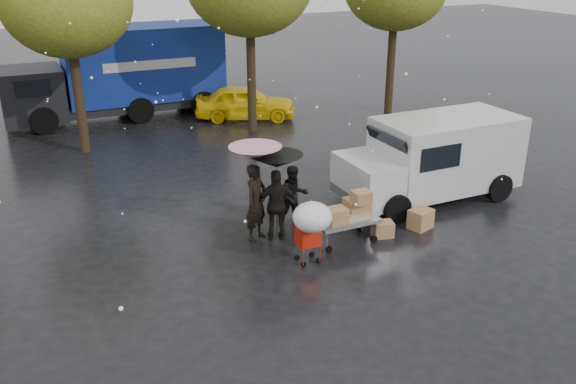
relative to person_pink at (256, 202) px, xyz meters
name	(u,v)px	position (x,y,z in m)	size (l,w,h in m)	color
ground	(319,261)	(0.79, -1.62, -0.92)	(90.00, 90.00, 0.00)	black
person_pink	(256,202)	(0.00, 0.00, 0.00)	(0.67, 0.44, 1.84)	black
person_middle	(294,196)	(1.12, 0.33, -0.16)	(0.74, 0.58, 1.52)	black
person_black	(277,205)	(0.42, -0.21, -0.06)	(1.00, 0.42, 1.71)	black
umbrella_pink	(255,153)	(0.00, 0.00, 1.20)	(1.20, 1.20, 2.28)	#4C4C4C
umbrella_black	(277,161)	(0.42, -0.21, 1.01)	(1.20, 1.20, 2.09)	#4C4C4C
vendor_cart	(349,213)	(1.87, -1.03, -0.19)	(1.52, 0.80, 1.27)	slate
shopping_cart	(312,220)	(0.56, -1.68, 0.14)	(0.84, 0.84, 1.46)	red
white_van	(434,157)	(5.25, 0.29, 0.24)	(4.91, 2.18, 2.20)	silver
blue_truck	(123,73)	(-0.57, 12.24, 0.84)	(8.30, 2.60, 3.50)	navy
box_ground_near	(421,219)	(3.82, -1.18, -0.68)	(0.54, 0.43, 0.49)	#986A42
box_ground_far	(383,229)	(2.74, -1.16, -0.74)	(0.48, 0.37, 0.37)	#986A42
yellow_taxi	(245,102)	(3.62, 9.89, -0.26)	(1.56, 3.87, 1.32)	yellow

